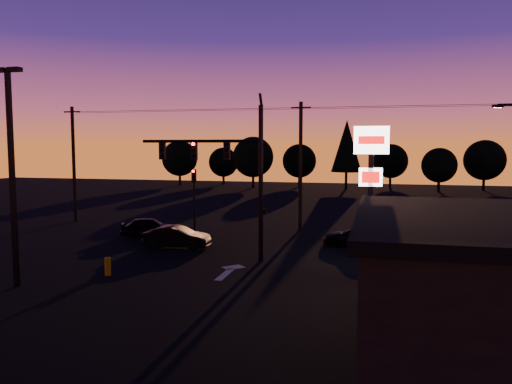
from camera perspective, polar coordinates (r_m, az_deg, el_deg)
ground at (r=22.74m, az=-5.55°, el=-9.90°), size 120.00×120.00×0.00m
lane_arrow at (r=24.12m, az=-3.08°, el=-8.98°), size 1.20×3.10×0.01m
traffic_signal_mast at (r=25.80m, az=-2.91°, el=3.03°), size 6.79×0.52×8.58m
secondary_signal at (r=34.59m, az=-7.10°, el=0.13°), size 0.30×0.31×4.35m
parking_lot_light at (r=23.09m, az=-26.16°, el=3.06°), size 1.25×0.30×9.14m
pylon_sign at (r=22.22m, az=12.99°, el=2.48°), size 1.50×0.28×6.80m
utility_pole_0 at (r=41.83m, az=-20.11°, el=3.11°), size 1.40×0.26×9.00m
utility_pole_1 at (r=35.12m, az=5.11°, el=3.06°), size 1.40×0.26×9.00m
power_wires at (r=35.20m, az=5.16°, el=9.53°), size 36.00×1.22×0.07m
bollard at (r=24.19m, az=-16.59°, el=-8.16°), size 0.28×0.28×0.83m
tree_0 at (r=76.56m, az=-8.72°, el=3.82°), size 5.36×5.36×6.74m
tree_1 at (r=77.34m, az=-3.74°, el=3.42°), size 4.54×4.54×5.71m
tree_2 at (r=70.86m, az=-0.33°, el=4.02°), size 5.77×5.78×7.26m
tree_3 at (r=73.60m, az=4.98°, el=3.56°), size 4.95×4.95×6.22m
tree_4 at (r=69.83m, az=10.32°, el=5.19°), size 4.18×4.18×9.50m
tree_5 at (r=74.74m, az=15.13°, el=3.42°), size 4.95×4.95×6.22m
tree_6 at (r=69.17m, az=20.21°, el=2.88°), size 4.54×4.54×5.71m
tree_7 at (r=73.01m, az=24.66°, el=3.33°), size 5.36×5.36×6.74m
car_left at (r=33.60m, az=-12.06°, el=-3.92°), size 4.03×2.69×1.27m
car_mid at (r=29.63m, az=-9.01°, el=-5.10°), size 3.95×1.53×1.28m
car_right at (r=30.12m, az=11.67°, el=-5.00°), size 4.55×2.51×1.25m
suv_parked at (r=18.72m, az=17.12°, el=-11.08°), size 2.99×5.61×1.50m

